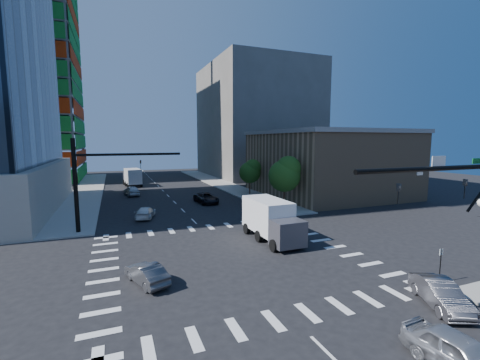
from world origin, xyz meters
name	(u,v)px	position (x,y,z in m)	size (l,w,h in m)	color
ground	(231,257)	(0.00, 0.00, 0.00)	(160.00, 160.00, 0.00)	black
road_markings	(231,257)	(0.00, 0.00, 0.01)	(20.00, 20.00, 0.01)	silver
sidewalk_ne	(222,184)	(12.50, 40.00, 0.07)	(5.00, 60.00, 0.15)	gray
sidewalk_nw	(88,191)	(-12.50, 40.00, 0.07)	(5.00, 60.00, 0.15)	gray
construction_building	(12,67)	(-27.41, 61.93, 24.61)	(25.16, 34.50, 70.60)	slate
commercial_building	(327,163)	(25.00, 22.00, 5.31)	(20.50, 22.50, 10.60)	#9E7E5B
bg_building_ne	(256,121)	(27.00, 55.00, 14.00)	(24.00, 30.00, 28.00)	#5E5B55
signal_mast_nw	(92,176)	(-10.00, 11.50, 5.49)	(10.20, 0.40, 9.00)	black
tree_south	(286,174)	(12.63, 13.90, 4.69)	(4.16, 4.16, 6.82)	#382316
tree_north	(251,171)	(12.93, 25.90, 3.99)	(3.54, 3.52, 5.78)	#382316
no_parking_sign	(441,262)	(10.70, -9.00, 1.38)	(0.30, 0.06, 2.20)	black
car_nb_near	(461,355)	(4.00, -14.84, 0.75)	(1.78, 4.42, 1.50)	#A4A6AC
car_nb_right	(440,294)	(7.99, -11.04, 0.71)	(1.50, 4.29, 1.41)	#505055
car_nb_far	(206,198)	(4.15, 21.80, 0.73)	(2.42, 5.24, 1.46)	black
car_sb_near	(146,213)	(-4.84, 15.58, 0.64)	(1.79, 4.41, 1.28)	white
car_sb_mid	(132,191)	(-5.48, 32.39, 0.80)	(1.90, 4.71, 1.61)	#B5B9BD
car_sb_cross	(146,273)	(-6.43, -2.31, 0.64)	(1.36, 3.89, 1.28)	#4A4B4F
box_truck_near	(273,223)	(4.91, 2.49, 1.58)	(2.98, 6.85, 3.58)	black
box_truck_far	(132,178)	(-4.74, 44.66, 1.53)	(3.47, 6.83, 3.45)	black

